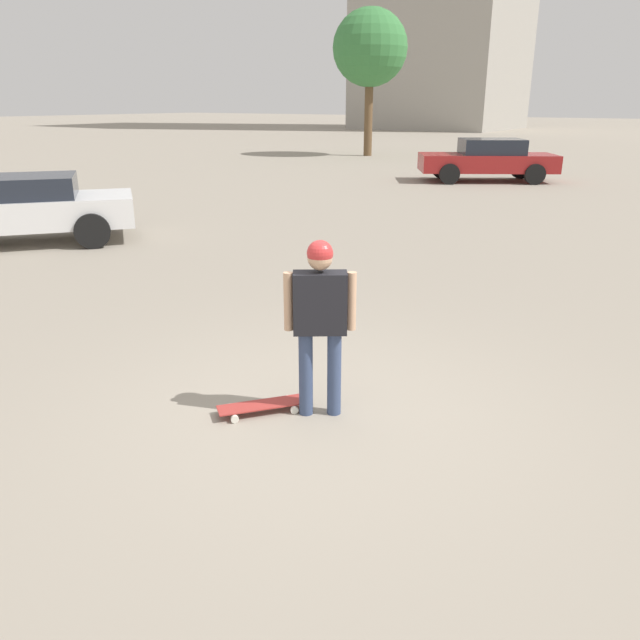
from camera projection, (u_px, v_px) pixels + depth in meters
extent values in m
plane|color=gray|center=(320.00, 413.00, 5.69)|extent=(220.00, 220.00, 0.00)
cylinder|color=#38476B|center=(306.00, 374.00, 5.56)|extent=(0.13, 0.13, 0.79)
cylinder|color=#38476B|center=(334.00, 373.00, 5.56)|extent=(0.13, 0.13, 0.79)
cube|color=black|center=(320.00, 303.00, 5.34)|extent=(0.49, 0.43, 0.54)
cylinder|color=tan|center=(288.00, 302.00, 5.33)|extent=(0.08, 0.08, 0.51)
cylinder|color=tan|center=(352.00, 301.00, 5.34)|extent=(0.08, 0.08, 0.51)
sphere|color=tan|center=(320.00, 258.00, 5.21)|extent=(0.21, 0.21, 0.21)
sphere|color=red|center=(320.00, 253.00, 5.19)|extent=(0.22, 0.22, 0.22)
cube|color=#A5332D|center=(262.00, 405.00, 5.68)|extent=(0.66, 0.76, 0.01)
cylinder|color=silver|center=(235.00, 419.00, 5.50)|extent=(0.07, 0.07, 0.07)
cylinder|color=silver|center=(230.00, 407.00, 5.72)|extent=(0.07, 0.07, 0.07)
cylinder|color=silver|center=(294.00, 410.00, 5.67)|extent=(0.07, 0.07, 0.07)
cylinder|color=silver|center=(288.00, 399.00, 5.88)|extent=(0.07, 0.07, 0.07)
cube|color=silver|center=(22.00, 212.00, 12.25)|extent=(3.97, 4.34, 0.57)
cube|color=#1E232D|center=(24.00, 187.00, 12.11)|extent=(2.38, 2.44, 0.42)
cylinder|color=black|center=(92.00, 231.00, 11.94)|extent=(0.58, 0.65, 0.67)
cylinder|color=black|center=(95.00, 216.00, 13.47)|extent=(0.58, 0.65, 0.67)
cube|color=maroon|center=(487.00, 163.00, 21.84)|extent=(4.91, 4.00, 0.59)
cube|color=#1E232D|center=(492.00, 146.00, 21.65)|extent=(2.64, 2.50, 0.51)
cylinder|color=black|center=(449.00, 174.00, 21.11)|extent=(0.69, 0.53, 0.69)
cylinder|color=black|center=(441.00, 168.00, 22.85)|extent=(0.69, 0.53, 0.69)
cylinder|color=black|center=(535.00, 174.00, 21.03)|extent=(0.69, 0.53, 0.69)
cylinder|color=black|center=(520.00, 169.00, 22.76)|extent=(0.69, 0.53, 0.69)
cylinder|color=brown|center=(368.00, 116.00, 31.67)|extent=(0.42, 0.42, 3.87)
sphere|color=#387A3D|center=(370.00, 47.00, 30.60)|extent=(3.69, 3.69, 3.69)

